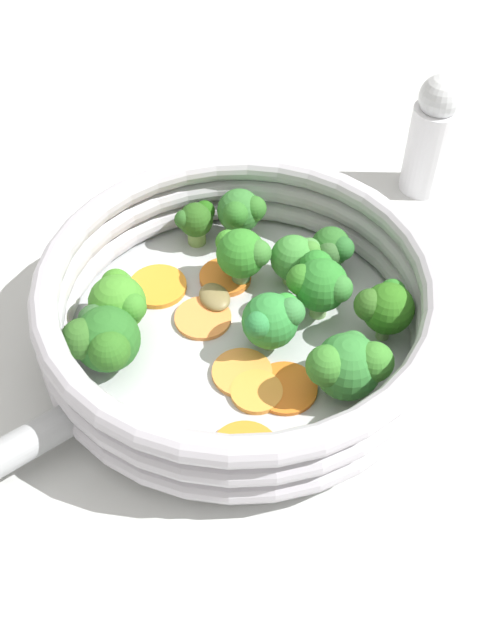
{
  "coord_description": "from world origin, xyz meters",
  "views": [
    {
      "loc": [
        -0.19,
        -0.32,
        0.44
      ],
      "look_at": [
        0.0,
        0.0,
        0.03
      ],
      "focal_mm": 42.0,
      "sensor_mm": 36.0,
      "label": 1
    }
  ],
  "objects": [
    {
      "name": "ground_plane",
      "position": [
        0.0,
        0.0,
        0.0
      ],
      "size": [
        4.0,
        4.0,
        0.0
      ],
      "primitive_type": "plane",
      "color": "#BCBEBC"
    },
    {
      "name": "skillet",
      "position": [
        0.0,
        0.0,
        0.01
      ],
      "size": [
        0.28,
        0.28,
        0.01
      ],
      "primitive_type": "cylinder",
      "color": "#B2B5B7",
      "rests_on": "ground_plane"
    },
    {
      "name": "skillet_rim_wall",
      "position": [
        0.0,
        0.0,
        0.04
      ],
      "size": [
        0.3,
        0.3,
        0.06
      ],
      "color": "#B7B3BC",
      "rests_on": "skillet"
    },
    {
      "name": "skillet_rivet_left",
      "position": [
        -0.13,
        0.02,
        0.02
      ],
      "size": [
        0.01,
        0.01,
        0.01
      ],
      "primitive_type": "sphere",
      "color": "#B6B8B2",
      "rests_on": "skillet"
    },
    {
      "name": "skillet_rivet_right",
      "position": [
        -0.12,
        -0.04,
        0.02
      ],
      "size": [
        0.01,
        0.01,
        0.01
      ],
      "primitive_type": "sphere",
      "color": "#B4B8BA",
      "rests_on": "skillet"
    },
    {
      "name": "carrot_slice_0",
      "position": [
        -0.02,
        0.03,
        0.02
      ],
      "size": [
        0.05,
        0.05,
        0.0
      ],
      "primitive_type": "cylinder",
      "rotation": [
        0.0,
        0.0,
        5.0
      ],
      "color": "#F88A41",
      "rests_on": "skillet"
    },
    {
      "name": "carrot_slice_1",
      "position": [
        -0.03,
        0.08,
        0.02
      ],
      "size": [
        0.06,
        0.06,
        0.0
      ],
      "primitive_type": "cylinder",
      "rotation": [
        0.0,
        0.0,
        2.61
      ],
      "color": "orange",
      "rests_on": "skillet"
    },
    {
      "name": "carrot_slice_2",
      "position": [
        -0.05,
        -0.09,
        0.02
      ],
      "size": [
        0.05,
        0.05,
        0.0
      ],
      "primitive_type": "cylinder",
      "rotation": [
        0.0,
        0.0,
        0.13
      ],
      "color": "orange",
      "rests_on": "skillet"
    },
    {
      "name": "carrot_slice_3",
      "position": [
        0.02,
        0.06,
        0.02
      ],
      "size": [
        0.05,
        0.05,
        0.0
      ],
      "primitive_type": "cylinder",
      "rotation": [
        0.0,
        0.0,
        1.78
      ],
      "color": "orange",
      "rests_on": "skillet"
    },
    {
      "name": "carrot_slice_4",
      "position": [
        0.0,
        -0.06,
        0.02
      ],
      "size": [
        0.05,
        0.05,
        0.0
      ],
      "primitive_type": "cylinder",
      "rotation": [
        0.0,
        0.0,
        6.13
      ],
      "color": "orange",
      "rests_on": "skillet"
    },
    {
      "name": "carrot_slice_5",
      "position": [
        -0.02,
        -0.03,
        0.02
      ],
      "size": [
        0.06,
        0.06,
        0.0
      ],
      "primitive_type": "cylinder",
      "rotation": [
        0.0,
        0.0,
        5.16
      ],
      "color": "orange",
      "rests_on": "skillet"
    },
    {
      "name": "carrot_slice_6",
      "position": [
        -0.02,
        -0.05,
        0.02
      ],
      "size": [
        0.04,
        0.04,
        0.0
      ],
      "primitive_type": "cylinder",
      "rotation": [
        0.0,
        0.0,
        4.94
      ],
      "color": "orange",
      "rests_on": "skillet"
    },
    {
      "name": "broccoli_floret_0",
      "position": [
        0.04,
        -0.08,
        0.04
      ],
      "size": [
        0.06,
        0.05,
        0.05
      ],
      "color": "#62984E",
      "rests_on": "skillet"
    },
    {
      "name": "broccoli_floret_1",
      "position": [
        0.06,
        0.09,
        0.05
      ],
      "size": [
        0.04,
        0.04,
        0.05
      ],
      "color": "#86A85C",
      "rests_on": "skillet"
    },
    {
      "name": "broccoli_floret_2",
      "position": [
        0.09,
        -0.06,
        0.05
      ],
      "size": [
        0.04,
        0.04,
        0.05
      ],
      "color": "#77985B",
      "rests_on": "skillet"
    },
    {
      "name": "broccoli_floret_3",
      "position": [
        0.01,
        -0.02,
        0.04
      ],
      "size": [
        0.05,
        0.04,
        0.05
      ],
      "color": "#81B16E",
      "rests_on": "skillet"
    },
    {
      "name": "broccoli_floret_4",
      "position": [
        0.06,
        -0.01,
        0.05
      ],
      "size": [
        0.04,
        0.05,
        0.05
      ],
      "color": "#85B267",
      "rests_on": "skillet"
    },
    {
      "name": "broccoli_floret_5",
      "position": [
        0.03,
        0.05,
        0.05
      ],
      "size": [
        0.04,
        0.04,
        0.05
      ],
      "color": "#658A52",
      "rests_on": "skillet"
    },
    {
      "name": "broccoli_floret_6",
      "position": [
        0.07,
        0.03,
        0.04
      ],
      "size": [
        0.04,
        0.04,
        0.04
      ],
      "color": "#88AD64",
      "rests_on": "skillet"
    },
    {
      "name": "broccoli_floret_7",
      "position": [
        -0.07,
        0.05,
        0.04
      ],
      "size": [
        0.04,
        0.05,
        0.05
      ],
      "color": "#80B160",
      "rests_on": "skillet"
    },
    {
      "name": "broccoli_floret_8",
      "position": [
        0.1,
        0.02,
        0.04
      ],
      "size": [
        0.03,
        0.04,
        0.04
      ],
      "color": "#68894F",
      "rests_on": "skillet"
    },
    {
      "name": "broccoli_floret_9",
      "position": [
        -0.1,
        0.02,
        0.04
      ],
      "size": [
        0.06,
        0.06,
        0.05
      ],
      "color": "#6A9056",
      "rests_on": "skillet"
    },
    {
      "name": "broccoli_floret_10",
      "position": [
        0.02,
        0.11,
        0.04
      ],
      "size": [
        0.04,
        0.03,
        0.04
      ],
      "color": "#7DA050",
      "rests_on": "skillet"
    },
    {
      "name": "mushroom_piece_0",
      "position": [
        -0.0,
        0.04,
        0.02
      ],
      "size": [
        0.03,
        0.03,
        0.01
      ],
      "primitive_type": "ellipsoid",
      "rotation": [
        0.0,
        0.0,
        4.62
      ],
      "color": "olive",
      "rests_on": "skillet"
    },
    {
      "name": "salt_shaker",
      "position": [
        0.25,
        0.08,
        0.06
      ],
      "size": [
        0.04,
        0.04,
        0.12
      ],
      "color": "white",
      "rests_on": "ground_plane"
    }
  ]
}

